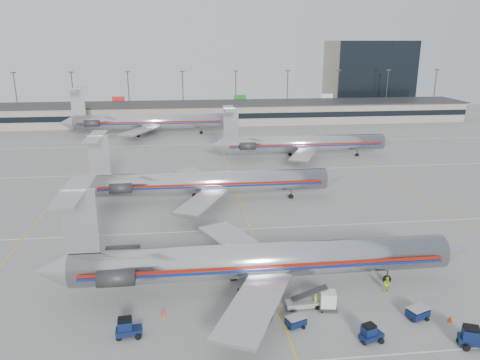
{
  "coord_description": "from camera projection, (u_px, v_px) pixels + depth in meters",
  "views": [
    {
      "loc": [
        -8.28,
        -49.1,
        24.75
      ],
      "look_at": [
        -0.41,
        18.56,
        4.5
      ],
      "focal_mm": 35.0,
      "sensor_mm": 36.0,
      "label": 1
    }
  ],
  "objects": [
    {
      "name": "distant_building",
      "position": [
        368.0,
        74.0,
        179.89
      ],
      "size": [
        30.0,
        20.0,
        25.0
      ],
      "primitive_type": "cube",
      "color": "tan",
      "rests_on": "ground"
    },
    {
      "name": "light_mast_row",
      "position": [
        210.0,
        91.0,
        158.91
      ],
      "size": [
        163.6,
        0.4,
        15.28
      ],
      "color": "#38383D",
      "rests_on": "ground"
    },
    {
      "name": "cart_inner",
      "position": [
        296.0,
        321.0,
        42.13
      ],
      "size": [
        2.0,
        1.7,
        0.97
      ],
      "rotation": [
        0.0,
        0.0,
        0.37
      ],
      "color": "#0A1539",
      "rests_on": "ground"
    },
    {
      "name": "jet_foreground",
      "position": [
        255.0,
        260.0,
        47.52
      ],
      "size": [
        44.81,
        26.38,
        11.73
      ],
      "color": "silver",
      "rests_on": "ground"
    },
    {
      "name": "apron_markings",
      "position": [
        250.0,
        229.0,
        64.24
      ],
      "size": [
        160.0,
        0.15,
        0.02
      ],
      "primitive_type": "cube",
      "color": "silver",
      "rests_on": "ground"
    },
    {
      "name": "ground",
      "position": [
        262.0,
        261.0,
        54.72
      ],
      "size": [
        260.0,
        260.0,
        0.0
      ],
      "primitive_type": "plane",
      "color": "gray",
      "rests_on": "ground"
    },
    {
      "name": "uld_container",
      "position": [
        328.0,
        300.0,
        44.75
      ],
      "size": [
        1.94,
        1.69,
        1.84
      ],
      "rotation": [
        0.0,
        0.0,
        -0.15
      ],
      "color": "#2D2D30",
      "rests_on": "ground"
    },
    {
      "name": "ramp_worker_near",
      "position": [
        316.0,
        300.0,
        45.03
      ],
      "size": [
        0.69,
        0.66,
        1.59
      ],
      "primitive_type": "imported",
      "rotation": [
        0.0,
        0.0,
        0.69
      ],
      "color": "#8CC612",
      "rests_on": "ground"
    },
    {
      "name": "cone_left",
      "position": [
        163.0,
        313.0,
        43.78
      ],
      "size": [
        0.49,
        0.49,
        0.64
      ],
      "primitive_type": "cone",
      "rotation": [
        0.0,
        0.0,
        0.03
      ],
      "color": "#E93D07",
      "rests_on": "ground"
    },
    {
      "name": "tug_left",
      "position": [
        127.0,
        328.0,
        40.56
      ],
      "size": [
        2.33,
        1.31,
        1.82
      ],
      "rotation": [
        0.0,
        0.0,
        0.09
      ],
      "color": "#0A1539",
      "rests_on": "ground"
    },
    {
      "name": "jet_second_row",
      "position": [
        206.0,
        182.0,
        74.24
      ],
      "size": [
        43.26,
        25.47,
        11.32
      ],
      "color": "silver",
      "rests_on": "ground"
    },
    {
      "name": "jet_back_row",
      "position": [
        146.0,
        121.0,
        127.29
      ],
      "size": [
        47.69,
        29.33,
        13.04
      ],
      "color": "silver",
      "rests_on": "ground"
    },
    {
      "name": "cart_outer",
      "position": [
        418.0,
        313.0,
        43.35
      ],
      "size": [
        2.28,
        1.94,
        1.09
      ],
      "rotation": [
        0.0,
        0.0,
        0.38
      ],
      "color": "#0A1539",
      "rests_on": "ground"
    },
    {
      "name": "terminal",
      "position": [
        212.0,
        113.0,
        147.11
      ],
      "size": [
        162.0,
        17.0,
        6.25
      ],
      "color": "gray",
      "rests_on": "ground"
    },
    {
      "name": "ramp_worker_far",
      "position": [
        387.0,
        285.0,
        47.82
      ],
      "size": [
        0.97,
        0.85,
        1.68
      ],
      "primitive_type": "imported",
      "rotation": [
        0.0,
        0.0,
        -0.3
      ],
      "color": "#B3D414",
      "rests_on": "ground"
    },
    {
      "name": "cone_right",
      "position": [
        450.0,
        318.0,
        42.93
      ],
      "size": [
        0.6,
        0.6,
        0.63
      ],
      "primitive_type": "cone",
      "rotation": [
        0.0,
        0.0,
        0.39
      ],
      "color": "#E93D07",
      "rests_on": "ground"
    },
    {
      "name": "tug_center",
      "position": [
        370.0,
        334.0,
        39.96
      ],
      "size": [
        2.23,
        1.62,
        1.64
      ],
      "rotation": [
        0.0,
        0.0,
        0.34
      ],
      "color": "#0A1539",
      "rests_on": "ground"
    },
    {
      "name": "tug_right",
      "position": [
        472.0,
        338.0,
        39.23
      ],
      "size": [
        2.63,
        1.99,
        1.92
      ],
      "rotation": [
        0.0,
        0.0,
        -0.4
      ],
      "color": "#0A1539",
      "rests_on": "ground"
    },
    {
      "name": "jet_third_row",
      "position": [
        301.0,
        143.0,
        102.39
      ],
      "size": [
        41.71,
        25.65,
        11.4
      ],
      "color": "silver",
      "rests_on": "ground"
    },
    {
      "name": "belt_loader",
      "position": [
        304.0,
        302.0,
        45.12
      ],
      "size": [
        4.07,
        1.41,
        2.14
      ],
      "rotation": [
        0.0,
        0.0,
        0.05
      ],
      "color": "gray",
      "rests_on": "ground"
    }
  ]
}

